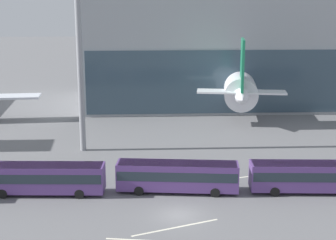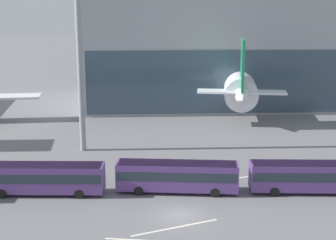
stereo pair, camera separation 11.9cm
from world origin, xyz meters
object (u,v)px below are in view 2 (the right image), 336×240
Objects in this scene: shuttle_bus_3 at (311,175)px; shuttle_bus_1 at (43,177)px; shuttle_bus_2 at (177,175)px; airliner_at_gate_far at (238,81)px; floodlight_mast at (79,34)px.

shuttle_bus_1 is at bearing -177.95° from shuttle_bus_3.
shuttle_bus_2 is 1.00× the size of shuttle_bus_3.
airliner_at_gate_far is 1.41× the size of floodlight_mast.
shuttle_bus_2 is (-14.16, -41.84, -3.12)m from airliner_at_gate_far.
shuttle_bus_2 is at bearing -179.40° from shuttle_bus_3.
shuttle_bus_2 is at bearing 169.89° from airliner_at_gate_far.
floodlight_mast reaches higher than airliner_at_gate_far.
shuttle_bus_1 is 20.94m from floodlight_mast.
shuttle_bus_1 is 0.47× the size of floodlight_mast.
airliner_at_gate_far reaches higher than shuttle_bus_3.
shuttle_bus_1 and shuttle_bus_2 have the same top height.
shuttle_bus_3 is at bearing 1.62° from shuttle_bus_1.
airliner_at_gate_far is at bearing 59.42° from shuttle_bus_1.
shuttle_bus_1 is 0.99× the size of shuttle_bus_2.
shuttle_bus_3 is at bearing 3.18° from shuttle_bus_2.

